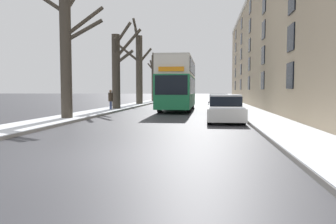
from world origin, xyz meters
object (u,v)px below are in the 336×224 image
bare_tree_left_1 (117,69)px  parked_car_2 (218,102)px  bare_tree_left_3 (154,77)px  pedestrian_left_sidewalk (111,100)px  bare_tree_left_2 (139,67)px  parked_car_0 (225,110)px  oncoming_van (179,93)px  bare_tree_left_0 (66,49)px  double_decker_bus (178,82)px  parked_car_1 (221,106)px

bare_tree_left_1 → parked_car_2: bearing=13.6°
bare_tree_left_3 → pedestrian_left_sidewalk: bare_tree_left_3 is taller
bare_tree_left_2 → parked_car_0: bare_tree_left_2 is taller
parked_car_2 → oncoming_van: 13.67m
bare_tree_left_0 → bare_tree_left_3: size_ratio=1.15×
bare_tree_left_0 → pedestrian_left_sidewalk: 8.66m
bare_tree_left_2 → oncoming_van: bearing=48.8°
bare_tree_left_2 → parked_car_0: bearing=-65.8°
bare_tree_left_2 → parked_car_2: 12.50m
bare_tree_left_3 → parked_car_0: bearing=-73.5°
bare_tree_left_3 → parked_car_2: bare_tree_left_3 is taller
oncoming_van → pedestrian_left_sidewalk: 16.83m
bare_tree_left_1 → pedestrian_left_sidewalk: (-0.18, -1.38, -2.59)m
double_decker_bus → parked_car_1: size_ratio=2.33×
bare_tree_left_3 → parked_car_1: (8.73, -23.53, -3.06)m
bare_tree_left_2 → double_decker_bus: size_ratio=0.95×
parked_car_0 → parked_car_1: size_ratio=0.89×
parked_car_0 → bare_tree_left_2: bearing=114.2°
bare_tree_left_1 → double_decker_bus: size_ratio=0.72×
parked_car_1 → parked_car_2: parked_car_2 is taller
parked_car_2 → pedestrian_left_sidewalk: (-8.73, -3.45, 0.30)m
bare_tree_left_3 → parked_car_0: 30.79m
bare_tree_left_3 → double_decker_bus: bare_tree_left_3 is taller
bare_tree_left_2 → parked_car_1: bearing=-57.4°
bare_tree_left_1 → oncoming_van: (3.96, 14.93, -2.20)m
parked_car_1 → oncoming_van: size_ratio=0.88×
parked_car_0 → bare_tree_left_1: bearing=131.9°
bare_tree_left_0 → double_decker_bus: bare_tree_left_0 is taller
bare_tree_left_0 → double_decker_bus: (5.35, 9.96, -1.60)m
bare_tree_left_0 → oncoming_van: bearing=80.2°
parked_car_1 → oncoming_van: oncoming_van is taller
double_decker_bus → parked_car_1: bearing=-50.5°
parked_car_0 → parked_car_1: 5.85m
bare_tree_left_0 → bare_tree_left_1: bearing=88.6°
bare_tree_left_1 → bare_tree_left_2: 10.14m
double_decker_bus → bare_tree_left_0: bearing=-118.2°
bare_tree_left_1 → bare_tree_left_2: size_ratio=0.76×
bare_tree_left_0 → bare_tree_left_2: size_ratio=0.88×
bare_tree_left_2 → pedestrian_left_sidewalk: (0.09, -11.48, -3.45)m
double_decker_bus → oncoming_van: double_decker_bus is taller
parked_car_1 → oncoming_van: (-4.59, 18.62, 0.74)m
parked_car_0 → oncoming_van: (-4.59, 24.47, 0.67)m
bare_tree_left_2 → bare_tree_left_3: size_ratio=1.31×
double_decker_bus → parked_car_2: size_ratio=2.39×
pedestrian_left_sidewalk → parked_car_1: bearing=-118.9°
parked_car_0 → pedestrian_left_sidewalk: 11.95m
bare_tree_left_2 → bare_tree_left_1: bearing=-88.5°
parked_car_1 → double_decker_bus: bearing=129.5°
bare_tree_left_2 → pedestrian_left_sidewalk: size_ratio=5.52×
bare_tree_left_3 → parked_car_0: size_ratio=1.89×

